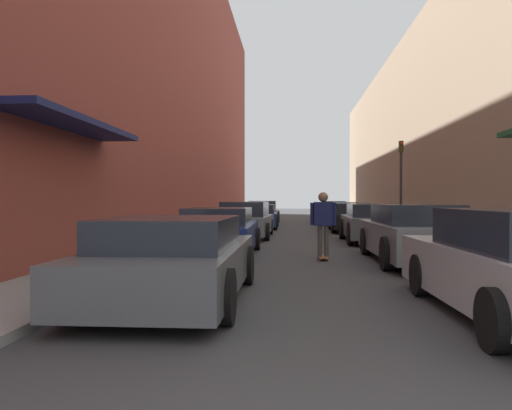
{
  "coord_description": "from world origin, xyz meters",
  "views": [
    {
      "loc": [
        -0.49,
        -1.08,
        1.45
      ],
      "look_at": [
        -1.5,
        12.88,
        1.27
      ],
      "focal_mm": 35.0,
      "sensor_mm": 36.0,
      "label": 1
    }
  ],
  "objects_px": {
    "parked_car_left_1": "(220,232)",
    "parked_car_left_4": "(263,212)",
    "parked_car_right_1": "(413,234)",
    "parked_car_right_3": "(352,218)",
    "parked_car_right_4": "(340,214)",
    "skateboarder": "(323,218)",
    "parked_car_right_5": "(333,211)",
    "parked_car_left_2": "(246,220)",
    "parked_car_left_0": "(174,259)",
    "parked_car_left_3": "(257,217)",
    "parked_car_right_2": "(373,223)",
    "traffic_light": "(401,176)"
  },
  "relations": [
    {
      "from": "parked_car_left_0",
      "to": "skateboarder",
      "type": "distance_m",
      "value": 5.54
    },
    {
      "from": "parked_car_left_0",
      "to": "parked_car_left_4",
      "type": "relative_size",
      "value": 0.99
    },
    {
      "from": "parked_car_left_0",
      "to": "parked_car_right_2",
      "type": "bearing_deg",
      "value": 66.01
    },
    {
      "from": "parked_car_left_2",
      "to": "traffic_light",
      "type": "height_order",
      "value": "traffic_light"
    },
    {
      "from": "parked_car_left_1",
      "to": "skateboarder",
      "type": "height_order",
      "value": "skateboarder"
    },
    {
      "from": "parked_car_right_2",
      "to": "traffic_light",
      "type": "distance_m",
      "value": 4.0
    },
    {
      "from": "parked_car_left_1",
      "to": "parked_car_left_2",
      "type": "relative_size",
      "value": 0.9
    },
    {
      "from": "parked_car_right_1",
      "to": "parked_car_right_3",
      "type": "distance_m",
      "value": 10.67
    },
    {
      "from": "parked_car_left_4",
      "to": "parked_car_left_2",
      "type": "bearing_deg",
      "value": -90.1
    },
    {
      "from": "parked_car_right_1",
      "to": "parked_car_left_1",
      "type": "bearing_deg",
      "value": 166.32
    },
    {
      "from": "parked_car_left_0",
      "to": "parked_car_left_3",
      "type": "xyz_separation_m",
      "value": [
        0.0,
        17.23,
        -0.01
      ]
    },
    {
      "from": "parked_car_left_4",
      "to": "traffic_light",
      "type": "height_order",
      "value": "traffic_light"
    },
    {
      "from": "parked_car_left_0",
      "to": "parked_car_left_4",
      "type": "xyz_separation_m",
      "value": [
        -0.02,
        22.28,
        0.06
      ]
    },
    {
      "from": "parked_car_right_3",
      "to": "parked_car_right_4",
      "type": "relative_size",
      "value": 0.99
    },
    {
      "from": "parked_car_right_3",
      "to": "skateboarder",
      "type": "relative_size",
      "value": 2.64
    },
    {
      "from": "traffic_light",
      "to": "parked_car_left_4",
      "type": "bearing_deg",
      "value": 123.29
    },
    {
      "from": "parked_car_right_3",
      "to": "parked_car_right_1",
      "type": "bearing_deg",
      "value": -89.56
    },
    {
      "from": "parked_car_right_3",
      "to": "skateboarder",
      "type": "xyz_separation_m",
      "value": [
        -1.92,
        -10.27,
        0.37
      ]
    },
    {
      "from": "parked_car_left_2",
      "to": "traffic_light",
      "type": "xyz_separation_m",
      "value": [
        6.03,
        1.55,
        1.71
      ]
    },
    {
      "from": "parked_car_left_4",
      "to": "parked_car_right_5",
      "type": "xyz_separation_m",
      "value": [
        4.44,
        4.3,
        -0.03
      ]
    },
    {
      "from": "parked_car_left_4",
      "to": "traffic_light",
      "type": "relative_size",
      "value": 1.24
    },
    {
      "from": "parked_car_left_3",
      "to": "parked_car_right_3",
      "type": "bearing_deg",
      "value": -24.61
    },
    {
      "from": "parked_car_left_2",
      "to": "parked_car_left_3",
      "type": "xyz_separation_m",
      "value": [
        0.04,
        5.65,
        -0.06
      ]
    },
    {
      "from": "parked_car_left_1",
      "to": "parked_car_right_5",
      "type": "bearing_deg",
      "value": 77.6
    },
    {
      "from": "parked_car_left_0",
      "to": "parked_car_left_1",
      "type": "xyz_separation_m",
      "value": [
        -0.17,
        5.69,
        0.01
      ]
    },
    {
      "from": "parked_car_right_5",
      "to": "parked_car_left_2",
      "type": "bearing_deg",
      "value": -106.55
    },
    {
      "from": "parked_car_left_4",
      "to": "parked_car_right_5",
      "type": "distance_m",
      "value": 6.18
    },
    {
      "from": "parked_car_left_1",
      "to": "parked_car_left_2",
      "type": "xyz_separation_m",
      "value": [
        0.13,
        5.89,
        0.04
      ]
    },
    {
      "from": "parked_car_left_3",
      "to": "traffic_light",
      "type": "relative_size",
      "value": 1.14
    },
    {
      "from": "parked_car_left_3",
      "to": "parked_car_right_4",
      "type": "distance_m",
      "value": 5.73
    },
    {
      "from": "skateboarder",
      "to": "parked_car_left_1",
      "type": "bearing_deg",
      "value": 164.5
    },
    {
      "from": "parked_car_right_4",
      "to": "traffic_light",
      "type": "bearing_deg",
      "value": -78.24
    },
    {
      "from": "parked_car_right_2",
      "to": "parked_car_right_4",
      "type": "xyz_separation_m",
      "value": [
        -0.03,
        11.07,
        -0.02
      ]
    },
    {
      "from": "parked_car_left_0",
      "to": "parked_car_left_4",
      "type": "distance_m",
      "value": 22.28
    },
    {
      "from": "parked_car_left_0",
      "to": "parked_car_right_5",
      "type": "bearing_deg",
      "value": 80.56
    },
    {
      "from": "parked_car_right_4",
      "to": "traffic_light",
      "type": "distance_m",
      "value": 8.17
    },
    {
      "from": "parked_car_right_2",
      "to": "skateboarder",
      "type": "bearing_deg",
      "value": -111.93
    },
    {
      "from": "parked_car_right_1",
      "to": "parked_car_right_4",
      "type": "distance_m",
      "value": 16.37
    },
    {
      "from": "parked_car_right_1",
      "to": "parked_car_right_2",
      "type": "distance_m",
      "value": 5.3
    },
    {
      "from": "parked_car_left_4",
      "to": "parked_car_right_3",
      "type": "distance_m",
      "value": 8.28
    },
    {
      "from": "parked_car_right_5",
      "to": "parked_car_left_4",
      "type": "bearing_deg",
      "value": -135.94
    },
    {
      "from": "skateboarder",
      "to": "traffic_light",
      "type": "height_order",
      "value": "traffic_light"
    },
    {
      "from": "parked_car_right_3",
      "to": "skateboarder",
      "type": "distance_m",
      "value": 10.45
    },
    {
      "from": "parked_car_right_3",
      "to": "parked_car_right_5",
      "type": "bearing_deg",
      "value": 89.59
    },
    {
      "from": "parked_car_left_4",
      "to": "parked_car_right_2",
      "type": "height_order",
      "value": "parked_car_left_4"
    },
    {
      "from": "parked_car_right_4",
      "to": "skateboarder",
      "type": "height_order",
      "value": "skateboarder"
    },
    {
      "from": "parked_car_left_0",
      "to": "parked_car_right_1",
      "type": "bearing_deg",
      "value": 45.98
    },
    {
      "from": "parked_car_left_2",
      "to": "parked_car_left_4",
      "type": "bearing_deg",
      "value": 89.9
    },
    {
      "from": "parked_car_left_1",
      "to": "parked_car_left_4",
      "type": "xyz_separation_m",
      "value": [
        0.15,
        16.59,
        0.05
      ]
    },
    {
      "from": "parked_car_left_0",
      "to": "parked_car_left_2",
      "type": "height_order",
      "value": "parked_car_left_2"
    }
  ]
}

